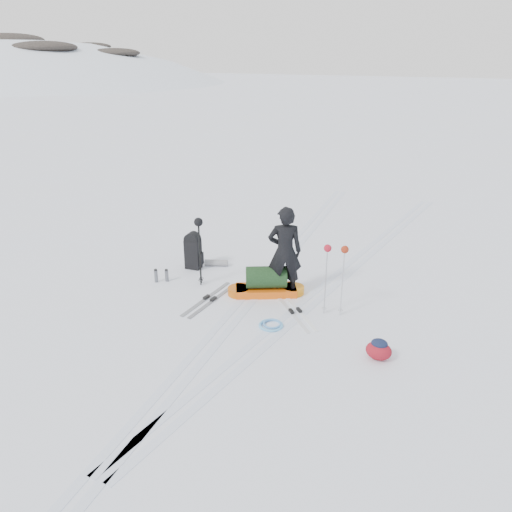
# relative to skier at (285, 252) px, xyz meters

# --- Properties ---
(ground) EXTENTS (200.00, 200.00, 0.00)m
(ground) POSITION_rel_skier_xyz_m (-0.56, -0.56, -0.95)
(ground) COLOR white
(ground) RESTS_ON ground
(ski_tracks) EXTENTS (3.38, 17.97, 0.01)m
(ski_tracks) POSITION_rel_skier_xyz_m (0.05, 0.32, -0.94)
(ski_tracks) COLOR silver
(ski_tracks) RESTS_ON ground
(skier) EXTENTS (0.82, 0.70, 1.89)m
(skier) POSITION_rel_skier_xyz_m (0.00, 0.00, 0.00)
(skier) COLOR black
(skier) RESTS_ON ground
(pulk_sled) EXTENTS (1.62, 1.15, 0.61)m
(pulk_sled) POSITION_rel_skier_xyz_m (-0.33, -0.16, -0.71)
(pulk_sled) COLOR #E8590D
(pulk_sled) RESTS_ON ground
(expedition_rucksack) EXTENTS (0.88, 0.64, 0.88)m
(expedition_rucksack) POSITION_rel_skier_xyz_m (-2.35, 0.39, -0.54)
(expedition_rucksack) COLOR black
(expedition_rucksack) RESTS_ON ground
(ski_poles_black) EXTENTS (0.19, 0.21, 1.51)m
(ski_poles_black) POSITION_rel_skier_xyz_m (-1.80, -0.33, 0.29)
(ski_poles_black) COLOR black
(ski_poles_black) RESTS_ON ground
(ski_poles_silver) EXTENTS (0.45, 0.21, 1.42)m
(ski_poles_silver) POSITION_rel_skier_xyz_m (1.17, -0.42, 0.24)
(ski_poles_silver) COLOR #AAADB1
(ski_poles_silver) RESTS_ON ground
(touring_skis_grey) EXTENTS (0.36, 1.71, 0.06)m
(touring_skis_grey) POSITION_rel_skier_xyz_m (-1.27, -0.89, -0.93)
(touring_skis_grey) COLOR gray
(touring_skis_grey) RESTS_ON ground
(touring_skis_white) EXTENTS (1.29, 1.33, 0.06)m
(touring_skis_white) POSITION_rel_skier_xyz_m (0.50, -0.65, -0.93)
(touring_skis_white) COLOR silver
(touring_skis_white) RESTS_ON ground
(rope_coil) EXTENTS (0.57, 0.57, 0.05)m
(rope_coil) POSITION_rel_skier_xyz_m (0.29, -1.33, -0.92)
(rope_coil) COLOR #5FB2E7
(rope_coil) RESTS_ON ground
(small_daypack) EXTENTS (0.44, 0.34, 0.37)m
(small_daypack) POSITION_rel_skier_xyz_m (2.30, -1.56, -0.77)
(small_daypack) COLOR maroon
(small_daypack) RESTS_ON ground
(thermos_pair) EXTENTS (0.27, 0.22, 0.30)m
(thermos_pair) POSITION_rel_skier_xyz_m (-2.66, -0.58, -0.80)
(thermos_pair) COLOR slate
(thermos_pair) RESTS_ON ground
(stuff_sack) EXTENTS (0.44, 0.36, 0.25)m
(stuff_sack) POSITION_rel_skier_xyz_m (-0.47, 0.48, -0.82)
(stuff_sack) COLOR black
(stuff_sack) RESTS_ON ground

